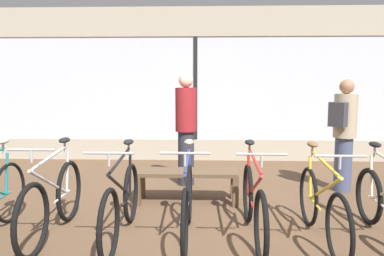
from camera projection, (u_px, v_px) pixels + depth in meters
The scene contains 10 objects.
ground_plane at pixel (187, 228), 4.31m from camera, with size 24.00×24.00×0.00m, color brown.
shop_back_wall at pixel (195, 83), 7.84m from camera, with size 12.00×0.08×3.20m.
bicycle_left at pixel (53, 201), 4.03m from camera, with size 0.46×1.71×1.05m.
bicycle_center_left at pixel (122, 203), 3.97m from camera, with size 0.46×1.73×1.03m.
bicycle_center at pixel (187, 203), 3.96m from camera, with size 0.46×1.73×1.03m.
bicycle_center_right at pixel (253, 204), 3.96m from camera, with size 0.46×1.76×1.03m.
bicycle_right at pixel (321, 206), 3.88m from camera, with size 0.46×1.69×1.02m.
display_bench at pixel (187, 176), 5.19m from camera, with size 1.40×0.44×0.45m.
customer_near_rack at pixel (186, 126), 6.01m from camera, with size 0.41×0.41×1.81m.
customer_by_window at pixel (344, 132), 5.65m from camera, with size 0.55×0.54×1.71m.
Camera 1 is at (0.20, -4.13, 1.67)m, focal length 35.00 mm.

